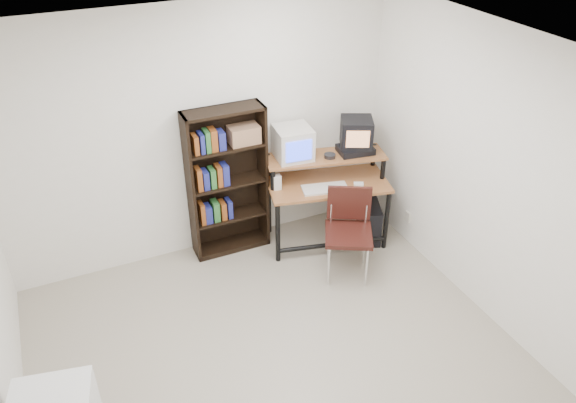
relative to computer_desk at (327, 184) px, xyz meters
name	(u,v)px	position (x,y,z in m)	size (l,w,h in m)	color
floor	(285,371)	(-1.19, -1.55, -0.70)	(4.00, 4.00, 0.01)	#ACA28F
ceiling	(284,68)	(-1.19, -1.55, 1.91)	(4.00, 4.00, 0.01)	white
back_wall	(202,136)	(-1.19, 0.45, 0.61)	(4.00, 0.01, 2.60)	white
right_wall	(502,186)	(0.81, -1.55, 0.61)	(0.01, 4.00, 2.60)	white
computer_desk	(327,184)	(0.00, 0.00, 0.00)	(1.37, 0.90, 0.98)	#9A5E32
crt_monitor	(293,143)	(-0.30, 0.21, 0.45)	(0.40, 0.40, 0.34)	beige
vcr	(355,150)	(0.35, 0.04, 0.32)	(0.36, 0.26, 0.08)	black
crt_tv	(356,133)	(0.36, 0.06, 0.51)	(0.42, 0.42, 0.30)	black
cd_spindle	(330,156)	(0.04, 0.05, 0.30)	(0.12, 0.12, 0.05)	#26262B
keyboard	(325,189)	(-0.10, -0.14, 0.04)	(0.47, 0.21, 0.04)	beige
mousepad	(360,186)	(0.28, -0.21, 0.03)	(0.22, 0.18, 0.01)	black
mouse	(359,184)	(0.26, -0.21, 0.05)	(0.10, 0.06, 0.03)	white
desk_speaker	(277,183)	(-0.54, 0.08, 0.11)	(0.08, 0.07, 0.17)	beige
pc_tower	(369,221)	(0.46, -0.17, -0.48)	(0.20, 0.45, 0.42)	black
school_chair	(349,224)	(-0.06, -0.57, -0.13)	(0.62, 0.62, 0.91)	black
bookshelf	(227,179)	(-1.01, 0.31, 0.14)	(0.81, 0.27, 1.61)	black
wall_outlet	(408,217)	(0.80, -0.40, -0.39)	(0.02, 0.08, 0.12)	beige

